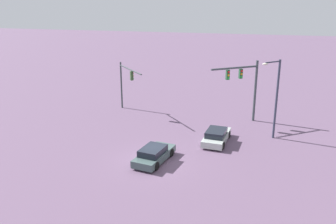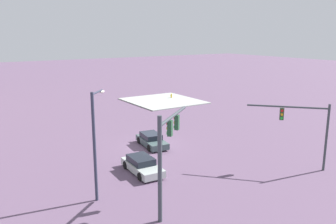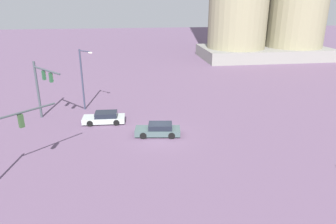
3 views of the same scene
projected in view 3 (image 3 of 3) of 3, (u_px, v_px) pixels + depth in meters
ground_plane at (159, 135)px, 29.96m from camera, size 237.42×237.42×0.00m
traffic_signal_opposite_side at (42, 82)px, 32.32m from camera, size 3.48×4.19×6.25m
streetlamp_curved_arm at (83, 75)px, 35.50m from camera, size 1.71×1.58×7.11m
sedan_car_approaching at (105, 118)px, 32.77m from camera, size 4.45×2.03×1.21m
sedan_car_waiting_far at (158, 130)px, 29.78m from camera, size 4.50×2.31×1.21m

